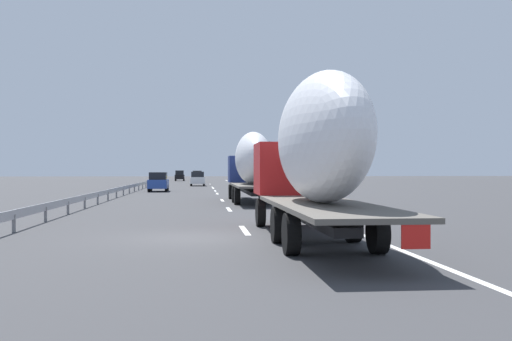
% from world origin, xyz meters
% --- Properties ---
extents(ground_plane, '(260.00, 260.00, 0.00)m').
position_xyz_m(ground_plane, '(40.00, 0.00, 0.00)').
color(ground_plane, '#38383A').
extents(lane_stripe_0, '(3.20, 0.20, 0.01)m').
position_xyz_m(lane_stripe_0, '(2.00, -1.80, 0.00)').
color(lane_stripe_0, white).
rests_on(lane_stripe_0, ground_plane).
extents(lane_stripe_1, '(3.20, 0.20, 0.01)m').
position_xyz_m(lane_stripe_1, '(12.80, -1.80, 0.00)').
color(lane_stripe_1, white).
rests_on(lane_stripe_1, ground_plane).
extents(lane_stripe_2, '(3.20, 0.20, 0.01)m').
position_xyz_m(lane_stripe_2, '(22.13, -1.80, 0.00)').
color(lane_stripe_2, white).
rests_on(lane_stripe_2, ground_plane).
extents(lane_stripe_3, '(3.20, 0.20, 0.01)m').
position_xyz_m(lane_stripe_3, '(33.35, -1.80, 0.00)').
color(lane_stripe_3, white).
rests_on(lane_stripe_3, ground_plane).
extents(lane_stripe_4, '(3.20, 0.20, 0.01)m').
position_xyz_m(lane_stripe_4, '(39.99, -1.80, 0.00)').
color(lane_stripe_4, white).
rests_on(lane_stripe_4, ground_plane).
extents(lane_stripe_5, '(3.20, 0.20, 0.01)m').
position_xyz_m(lane_stripe_5, '(48.01, -1.80, 0.00)').
color(lane_stripe_5, white).
rests_on(lane_stripe_5, ground_plane).
extents(lane_stripe_6, '(3.20, 0.20, 0.01)m').
position_xyz_m(lane_stripe_6, '(52.15, -1.80, 0.00)').
color(lane_stripe_6, white).
rests_on(lane_stripe_6, ground_plane).
extents(lane_stripe_7, '(3.20, 0.20, 0.01)m').
position_xyz_m(lane_stripe_7, '(68.06, -1.80, 0.00)').
color(lane_stripe_7, white).
rests_on(lane_stripe_7, ground_plane).
extents(lane_stripe_8, '(3.20, 0.20, 0.01)m').
position_xyz_m(lane_stripe_8, '(66.75, -1.80, 0.00)').
color(lane_stripe_8, white).
rests_on(lane_stripe_8, ground_plane).
extents(edge_line_right, '(110.00, 0.20, 0.01)m').
position_xyz_m(edge_line_right, '(45.00, -5.50, 0.00)').
color(edge_line_right, white).
rests_on(edge_line_right, ground_plane).
extents(truck_lead, '(13.27, 2.55, 4.49)m').
position_xyz_m(truck_lead, '(19.54, -3.60, 2.55)').
color(truck_lead, navy).
rests_on(truck_lead, ground_plane).
extents(truck_trailing, '(13.57, 2.55, 4.78)m').
position_xyz_m(truck_trailing, '(-1.41, -3.60, 2.67)').
color(truck_trailing, '#B21919').
rests_on(truck_trailing, ground_plane).
extents(car_black_suv, '(4.11, 1.75, 1.96)m').
position_xyz_m(car_black_suv, '(93.13, 3.47, 0.97)').
color(car_black_suv, black).
rests_on(car_black_suv, ground_plane).
extents(car_blue_sedan, '(4.14, 1.84, 1.86)m').
position_xyz_m(car_blue_sedan, '(38.89, 3.72, 0.94)').
color(car_blue_sedan, '#28479E').
rests_on(car_blue_sedan, ground_plane).
extents(car_yellow_coupe, '(4.50, 1.72, 1.94)m').
position_xyz_m(car_yellow_coupe, '(82.92, 0.14, 0.97)').
color(car_yellow_coupe, gold).
rests_on(car_yellow_coupe, ground_plane).
extents(car_white_van, '(4.41, 1.87, 1.85)m').
position_xyz_m(car_white_van, '(58.48, 0.00, 0.94)').
color(car_white_van, white).
rests_on(car_white_van, ground_plane).
extents(road_sign, '(0.10, 0.90, 3.42)m').
position_xyz_m(road_sign, '(41.95, -6.70, 2.35)').
color(road_sign, gray).
rests_on(road_sign, ground_plane).
extents(tree_0, '(3.62, 3.62, 6.11)m').
position_xyz_m(tree_0, '(62.14, -9.90, 3.79)').
color(tree_0, '#472D19').
rests_on(tree_0, ground_plane).
extents(tree_1, '(2.94, 2.94, 5.02)m').
position_xyz_m(tree_1, '(67.29, -13.34, 3.17)').
color(tree_1, '#472D19').
rests_on(tree_1, ground_plane).
extents(tree_2, '(3.95, 3.95, 5.58)m').
position_xyz_m(tree_2, '(81.26, -11.88, 3.39)').
color(tree_2, '#472D19').
rests_on(tree_2, ground_plane).
extents(guardrail_median, '(94.00, 0.10, 0.76)m').
position_xyz_m(guardrail_median, '(43.00, 6.00, 0.58)').
color(guardrail_median, '#9EA0A5').
rests_on(guardrail_median, ground_plane).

